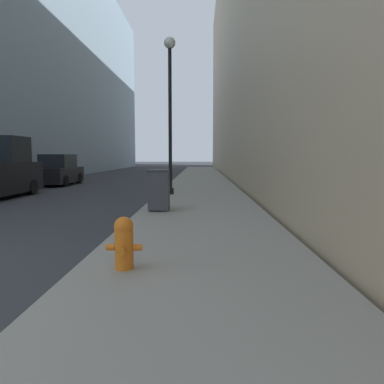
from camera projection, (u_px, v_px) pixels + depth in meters
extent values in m
cube|color=gray|center=(201.00, 184.00, 21.28)|extent=(3.58, 60.00, 0.14)
cube|color=tan|center=(306.00, 34.00, 28.02)|extent=(12.00, 60.00, 21.62)
cylinder|color=orange|center=(124.00, 249.00, 5.13)|extent=(0.25, 0.25, 0.55)
sphere|color=orange|center=(124.00, 226.00, 5.10)|extent=(0.26, 0.26, 0.26)
cylinder|color=orange|center=(124.00, 221.00, 5.09)|extent=(0.07, 0.07, 0.06)
cylinder|color=orange|center=(121.00, 251.00, 4.94)|extent=(0.11, 0.12, 0.11)
cylinder|color=orange|center=(111.00, 247.00, 5.13)|extent=(0.12, 0.09, 0.09)
cylinder|color=orange|center=(138.00, 247.00, 5.12)|extent=(0.12, 0.09, 0.09)
cube|color=#3D3D42|center=(159.00, 191.00, 10.60)|extent=(0.57, 0.63, 1.05)
cube|color=#2D2D31|center=(159.00, 171.00, 10.54)|extent=(0.58, 0.65, 0.08)
cylinder|color=black|center=(152.00, 206.00, 10.92)|extent=(0.05, 0.16, 0.16)
cylinder|color=black|center=(168.00, 206.00, 10.91)|extent=(0.05, 0.16, 0.16)
cylinder|color=black|center=(171.00, 191.00, 15.09)|extent=(0.26, 0.26, 0.25)
cylinder|color=black|center=(170.00, 122.00, 14.83)|extent=(0.14, 0.14, 5.74)
sphere|color=silver|center=(170.00, 43.00, 14.53)|extent=(0.45, 0.45, 0.45)
cube|color=black|center=(0.00, 149.00, 15.41)|extent=(1.85, 1.71, 1.08)
cylinder|color=black|center=(32.00, 187.00, 16.27)|extent=(0.24, 0.64, 0.64)
cube|color=black|center=(59.00, 175.00, 21.54)|extent=(1.71, 4.02, 0.85)
cube|color=#1E2328|center=(58.00, 161.00, 21.46)|extent=(1.50, 2.09, 0.76)
cylinder|color=black|center=(53.00, 178.00, 22.78)|extent=(0.24, 0.64, 0.64)
cylinder|color=black|center=(79.00, 178.00, 22.75)|extent=(0.24, 0.64, 0.64)
cylinder|color=black|center=(36.00, 181.00, 20.38)|extent=(0.24, 0.64, 0.64)
cylinder|color=black|center=(65.00, 181.00, 20.34)|extent=(0.24, 0.64, 0.64)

